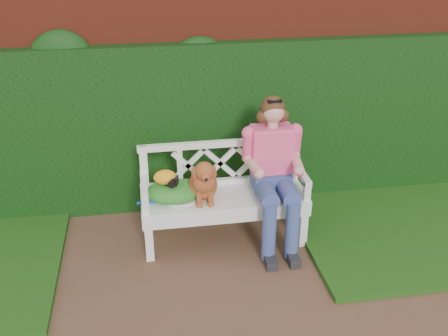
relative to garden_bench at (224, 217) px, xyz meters
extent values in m
plane|color=brown|center=(-0.38, -0.95, -0.24)|extent=(60.00, 60.00, 0.00)
cube|color=maroon|center=(-0.38, 0.95, 0.86)|extent=(10.00, 0.30, 2.20)
cube|color=#1D5B18|center=(-0.38, 0.73, 0.61)|extent=(10.00, 0.18, 1.70)
cube|color=#1D4E12|center=(2.02, -0.05, -0.21)|extent=(2.60, 2.00, 0.05)
cube|color=black|center=(-0.47, -0.03, 0.44)|extent=(0.13, 0.11, 0.07)
ellipsoid|color=orange|center=(-0.52, -0.01, 0.47)|extent=(0.21, 0.16, 0.13)
camera|label=1|loc=(-0.68, -4.10, 2.55)|focal=42.00mm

